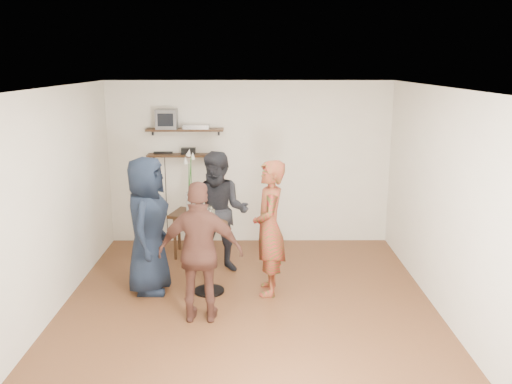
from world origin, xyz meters
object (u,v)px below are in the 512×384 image
at_px(radio, 188,151).
at_px(drinks_table, 208,248).
at_px(dvd_deck, 196,127).
at_px(crt_monitor, 167,119).
at_px(person_navy, 147,225).
at_px(person_brown, 201,253).
at_px(side_table, 191,219).
at_px(person_plaid, 269,228).
at_px(person_dark, 220,212).

distance_m(radio, drinks_table, 2.19).
relative_size(dvd_deck, radio, 1.82).
bearing_deg(crt_monitor, drinks_table, -68.33).
relative_size(crt_monitor, drinks_table, 0.35).
relative_size(radio, person_navy, 0.13).
bearing_deg(person_brown, crt_monitor, -73.09).
xyz_separation_m(side_table, person_plaid, (1.14, -1.41, 0.30)).
bearing_deg(person_plaid, person_navy, -92.00).
relative_size(radio, side_table, 0.33).
bearing_deg(side_table, radio, 98.23).
bearing_deg(drinks_table, person_brown, -91.39).
relative_size(side_table, person_navy, 0.39).
bearing_deg(person_brown, side_table, -79.34).
bearing_deg(person_navy, crt_monitor, 4.53).
bearing_deg(person_navy, drinks_table, -90.00).
bearing_deg(person_dark, crt_monitor, 134.29).
distance_m(dvd_deck, person_plaid, 2.46).
bearing_deg(radio, person_dark, -64.81).
bearing_deg(radio, person_plaid, -57.92).
bearing_deg(person_dark, person_plaid, -41.34).
bearing_deg(crt_monitor, person_plaid, -51.65).
bearing_deg(dvd_deck, drinks_table, -80.68).
relative_size(person_plaid, person_brown, 1.06).
distance_m(radio, person_brown, 2.83).
bearing_deg(person_navy, radio, -5.13).
distance_m(crt_monitor, drinks_table, 2.53).
height_order(radio, person_brown, person_brown).
bearing_deg(drinks_table, dvd_deck, 99.32).
xyz_separation_m(crt_monitor, side_table, (0.40, -0.54, -1.46)).
distance_m(crt_monitor, person_brown, 3.05).
distance_m(radio, person_plaid, 2.38).
relative_size(side_table, person_plaid, 0.39).
relative_size(person_dark, person_brown, 1.05).
height_order(person_plaid, person_navy, person_navy).
distance_m(crt_monitor, person_navy, 2.20).
bearing_deg(person_brown, person_dark, -93.17).
height_order(dvd_deck, person_plaid, dvd_deck).
xyz_separation_m(radio, person_plaid, (1.22, -1.94, -0.66)).
height_order(person_plaid, person_brown, person_plaid).
bearing_deg(person_plaid, person_brown, -45.49).
bearing_deg(drinks_table, person_dark, 82.27).
height_order(crt_monitor, person_navy, crt_monitor).
distance_m(person_plaid, person_navy, 1.53).
relative_size(dvd_deck, side_table, 0.59).
xyz_separation_m(side_table, person_brown, (0.35, -2.17, 0.25)).
xyz_separation_m(side_table, person_dark, (0.48, -0.64, 0.29)).
distance_m(crt_monitor, radio, 0.59).
xyz_separation_m(dvd_deck, person_navy, (-0.45, -1.88, -1.02)).
bearing_deg(crt_monitor, person_dark, -53.44).
xyz_separation_m(radio, side_table, (0.08, -0.54, -0.96)).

